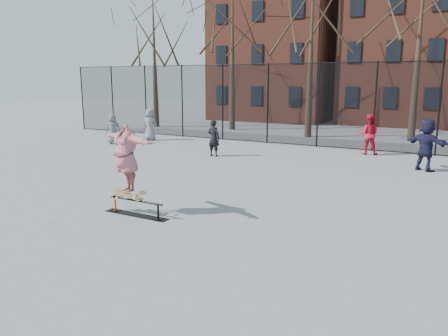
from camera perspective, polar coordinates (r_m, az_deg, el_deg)
The scene contains 11 objects.
ground at distance 9.44m, azimuth -3.82°, elevation -8.43°, with size 100.00×100.00×0.00m, color slate.
skate_rail at distance 10.74m, azimuth -11.40°, elevation -5.28°, with size 1.78×0.27×0.39m.
skateboard at distance 10.82m, azimuth -12.44°, elevation -3.59°, with size 0.90×0.21×0.11m, color olive, non-canonical shape.
skater at distance 10.63m, azimuth -12.64°, elevation 0.91°, with size 1.99×0.54×1.62m, color #583688.
bystander_grey at distance 22.75m, azimuth -14.29°, elevation 4.98°, with size 0.74×0.48×1.52m, color #5E5E63.
bystander_black at distance 18.48m, azimuth -1.35°, elevation 3.93°, with size 0.56×0.37×1.54m, color black.
bystander_red at distance 19.91m, azimuth 18.37°, elevation 4.20°, with size 0.85×0.67×1.76m, color red.
bystander_navy at distance 17.03m, azimuth 24.91°, elevation 2.76°, with size 1.74×0.55×1.87m, color #191932.
bystander_extra at distance 23.70m, azimuth -9.64°, elevation 5.62°, with size 0.82×0.53×1.68m, color slate.
fence at distance 21.03m, azimuth 15.84°, elevation 7.94°, with size 34.03×0.07×4.00m.
rowhouses at distance 33.80m, azimuth 22.84°, elevation 15.50°, with size 29.00×7.00×13.00m.
Camera 1 is at (4.85, -7.43, 3.22)m, focal length 35.00 mm.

